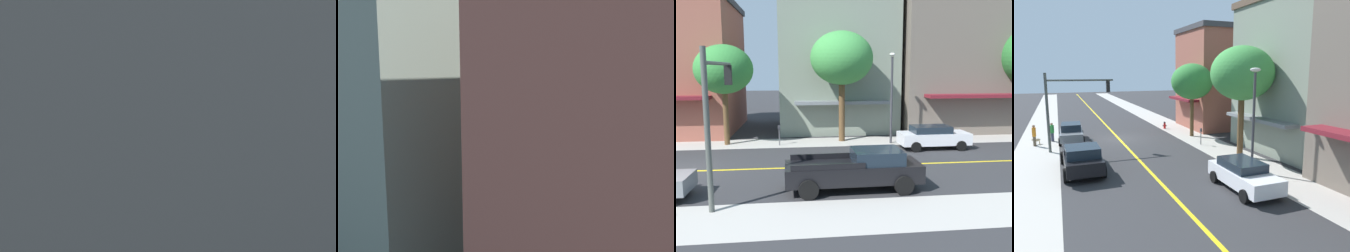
% 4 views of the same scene
% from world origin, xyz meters
% --- Properties ---
extents(ground_plane, '(140.00, 140.00, 0.00)m').
position_xyz_m(ground_plane, '(0.00, 0.00, 0.00)').
color(ground_plane, '#2D2D30').
extents(sidewalk_right, '(3.19, 126.00, 0.01)m').
position_xyz_m(sidewalk_right, '(6.63, 0.00, 0.00)').
color(sidewalk_right, '#ADA8A0').
rests_on(sidewalk_right, ground).
extents(road_centerline_stripe, '(0.20, 126.00, 0.00)m').
position_xyz_m(road_centerline_stripe, '(0.00, 0.00, 0.00)').
color(road_centerline_stripe, yellow).
rests_on(road_centerline_stripe, ground).
extents(brick_apartment_block, '(12.51, 9.90, 13.81)m').
position_xyz_m(brick_apartment_block, '(-13.29, 19.19, 6.91)').
color(brick_apartment_block, '#665B51').
rests_on(brick_apartment_block, ground).
extents(street_tree_right_corner, '(4.36, 4.36, 7.71)m').
position_xyz_m(street_tree_right_corner, '(-6.90, 9.20, 5.81)').
color(street_tree_right_corner, brown).
rests_on(street_tree_right_corner, ground).
extents(street_tree_left_far, '(3.83, 3.83, 6.71)m').
position_xyz_m(street_tree_left_far, '(-6.60, 1.29, 5.05)').
color(street_tree_left_far, brown).
rests_on(street_tree_left_far, ground).
extents(parking_meter, '(0.12, 0.18, 1.36)m').
position_xyz_m(parking_meter, '(-5.89, 4.85, 0.90)').
color(parking_meter, '#4C4C51').
rests_on(parking_meter, ground).
extents(traffic_light_mast, '(4.95, 0.32, 5.88)m').
position_xyz_m(traffic_light_mast, '(4.10, 2.97, 3.90)').
color(traffic_light_mast, '#474C47').
rests_on(traffic_light_mast, ground).
extents(street_lamp, '(0.70, 0.36, 6.18)m').
position_xyz_m(street_lamp, '(-5.70, 12.48, 3.84)').
color(street_lamp, '#38383D').
rests_on(street_lamp, ground).
extents(grey_sedan_right_curb, '(2.16, 4.65, 1.54)m').
position_xyz_m(grey_sedan_right_curb, '(3.99, -0.53, 0.80)').
color(grey_sedan_right_curb, slate).
rests_on(grey_sedan_right_curb, ground).
extents(white_sedan_left_curb, '(2.06, 4.46, 1.49)m').
position_xyz_m(white_sedan_left_curb, '(-3.65, 14.75, 0.79)').
color(white_sedan_left_curb, silver).
rests_on(white_sedan_left_curb, ground).
extents(black_pickup_truck, '(2.38, 5.76, 1.71)m').
position_xyz_m(black_pickup_truck, '(3.79, 8.58, 0.88)').
color(black_pickup_truck, black).
rests_on(black_pickup_truck, ground).
extents(pedestrian_yellow_shirt, '(0.38, 0.38, 1.73)m').
position_xyz_m(pedestrian_yellow_shirt, '(7.62, 17.61, 0.91)').
color(pedestrian_yellow_shirt, black).
rests_on(pedestrian_yellow_shirt, ground).
extents(pedestrian_green_shirt, '(0.34, 0.34, 1.63)m').
position_xyz_m(pedestrian_green_shirt, '(5.53, -1.01, 0.86)').
color(pedestrian_green_shirt, '#33384C').
rests_on(pedestrian_green_shirt, ground).
extents(pedestrian_orange_shirt, '(0.30, 0.30, 1.74)m').
position_xyz_m(pedestrian_orange_shirt, '(6.86, 0.37, 0.94)').
color(pedestrian_orange_shirt, brown).
rests_on(pedestrian_orange_shirt, ground).
extents(small_dog, '(0.71, 0.49, 0.54)m').
position_xyz_m(small_dog, '(6.78, -0.24, 0.36)').
color(small_dog, '#C6B28C').
rests_on(small_dog, ground).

